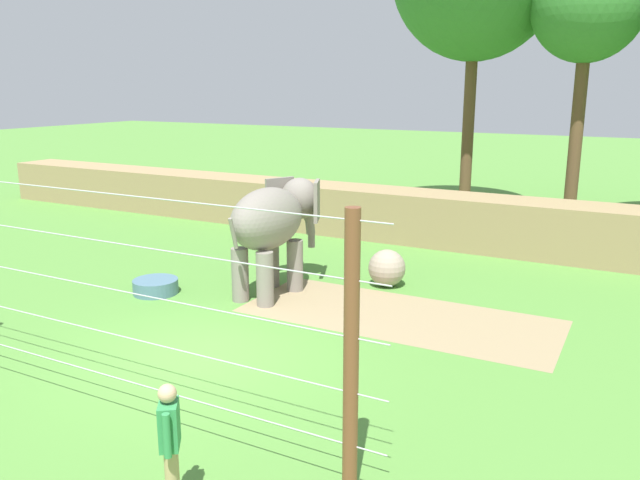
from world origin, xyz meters
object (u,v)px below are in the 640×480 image
enrichment_ball (387,268)px  zookeeper (170,443)px  water_tub (156,286)px  elephant (274,222)px

enrichment_ball → zookeeper: 9.56m
zookeeper → enrichment_ball: bearing=97.0°
enrichment_ball → water_tub: enrichment_ball is taller
enrichment_ball → water_tub: bearing=-145.9°
elephant → zookeeper: elephant is taller
elephant → water_tub: size_ratio=3.32×
zookeeper → elephant: bearing=113.9°
enrichment_ball → zookeeper: size_ratio=0.57×
elephant → enrichment_ball: size_ratio=3.85×
enrichment_ball → zookeeper: bearing=-83.0°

